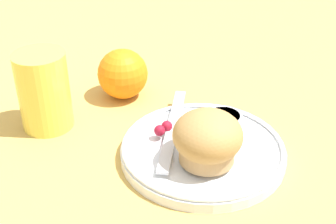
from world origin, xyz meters
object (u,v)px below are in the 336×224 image
object	(u,v)px
muffin	(207,139)
orange_fruit	(123,74)
butter_knife	(170,129)
juice_glass	(44,91)

from	to	relation	value
muffin	orange_fruit	xyz separation A→B (m)	(0.06, 0.22, -0.01)
muffin	orange_fruit	bearing A→B (deg)	73.85
butter_knife	orange_fruit	distance (m)	0.15
juice_glass	butter_knife	bearing A→B (deg)	-61.60
orange_fruit	juice_glass	bearing A→B (deg)	172.20
orange_fruit	juice_glass	world-z (taller)	juice_glass
muffin	butter_knife	bearing A→B (deg)	76.87
butter_knife	juice_glass	distance (m)	0.19
muffin	butter_knife	distance (m)	0.08
butter_knife	orange_fruit	bearing A→B (deg)	37.70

